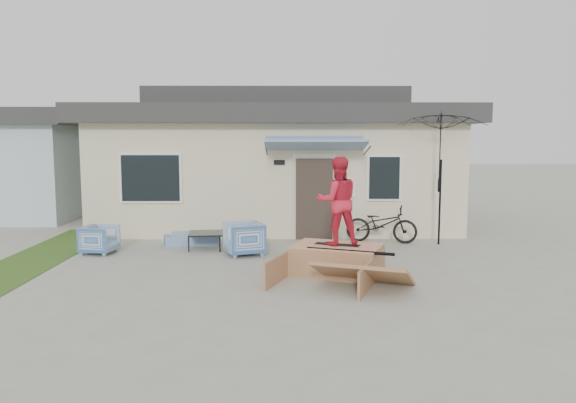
{
  "coord_description": "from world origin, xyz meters",
  "views": [
    {
      "loc": [
        0.2,
        -9.73,
        2.64
      ],
      "look_at": [
        0.3,
        1.8,
        1.3
      ],
      "focal_mm": 34.55,
      "sensor_mm": 36.0,
      "label": 1
    }
  ],
  "objects_px": {
    "armchair_right": "(244,237)",
    "loveseat": "(192,235)",
    "armchair_left": "(99,238)",
    "patio_umbrella": "(441,174)",
    "bicycle": "(382,220)",
    "skater": "(338,199)",
    "coffee_table": "(206,241)",
    "skate_ramp": "(336,260)",
    "skateboard": "(337,244)"
  },
  "relations": [
    {
      "from": "skate_ramp",
      "to": "skater",
      "type": "bearing_deg",
      "value": 90.0
    },
    {
      "from": "coffee_table",
      "to": "skater",
      "type": "bearing_deg",
      "value": -39.48
    },
    {
      "from": "skate_ramp",
      "to": "skateboard",
      "type": "relative_size",
      "value": 2.52
    },
    {
      "from": "skate_ramp",
      "to": "skater",
      "type": "xyz_separation_m",
      "value": [
        0.02,
        0.05,
        1.18
      ]
    },
    {
      "from": "armchair_left",
      "to": "bicycle",
      "type": "relative_size",
      "value": 0.4
    },
    {
      "from": "skateboard",
      "to": "coffee_table",
      "type": "bearing_deg",
      "value": 161.58
    },
    {
      "from": "armchair_left",
      "to": "coffee_table",
      "type": "bearing_deg",
      "value": -67.13
    },
    {
      "from": "armchair_right",
      "to": "skater",
      "type": "xyz_separation_m",
      "value": [
        1.94,
        -1.68,
        1.04
      ]
    },
    {
      "from": "armchair_left",
      "to": "coffee_table",
      "type": "distance_m",
      "value": 2.42
    },
    {
      "from": "skater",
      "to": "skate_ramp",
      "type": "bearing_deg",
      "value": 61.81
    },
    {
      "from": "loveseat",
      "to": "patio_umbrella",
      "type": "xyz_separation_m",
      "value": [
        6.1,
        0.06,
        1.49
      ]
    },
    {
      "from": "armchair_right",
      "to": "coffee_table",
      "type": "height_order",
      "value": "armchair_right"
    },
    {
      "from": "armchair_left",
      "to": "bicycle",
      "type": "height_order",
      "value": "bicycle"
    },
    {
      "from": "skate_ramp",
      "to": "bicycle",
      "type": "bearing_deg",
      "value": 86.69
    },
    {
      "from": "loveseat",
      "to": "armchair_right",
      "type": "relative_size",
      "value": 1.59
    },
    {
      "from": "bicycle",
      "to": "patio_umbrella",
      "type": "relative_size",
      "value": 0.66
    },
    {
      "from": "armchair_left",
      "to": "bicycle",
      "type": "bearing_deg",
      "value": -68.23
    },
    {
      "from": "armchair_left",
      "to": "coffee_table",
      "type": "relative_size",
      "value": 0.89
    },
    {
      "from": "coffee_table",
      "to": "bicycle",
      "type": "distance_m",
      "value": 4.39
    },
    {
      "from": "skater",
      "to": "armchair_right",
      "type": "bearing_deg",
      "value": -48.3
    },
    {
      "from": "skate_ramp",
      "to": "armchair_right",
      "type": "bearing_deg",
      "value": 158.75
    },
    {
      "from": "armchair_right",
      "to": "coffee_table",
      "type": "xyz_separation_m",
      "value": [
        -0.94,
        0.68,
        -0.21
      ]
    },
    {
      "from": "armchair_left",
      "to": "skateboard",
      "type": "height_order",
      "value": "armchair_left"
    },
    {
      "from": "armchair_left",
      "to": "patio_umbrella",
      "type": "bearing_deg",
      "value": -71.9
    },
    {
      "from": "loveseat",
      "to": "skate_ramp",
      "type": "bearing_deg",
      "value": 122.63
    },
    {
      "from": "coffee_table",
      "to": "skater",
      "type": "xyz_separation_m",
      "value": [
        2.87,
        -2.37,
        1.26
      ]
    },
    {
      "from": "coffee_table",
      "to": "patio_umbrella",
      "type": "height_order",
      "value": "patio_umbrella"
    },
    {
      "from": "armchair_right",
      "to": "loveseat",
      "type": "bearing_deg",
      "value": -150.09
    },
    {
      "from": "armchair_left",
      "to": "skater",
      "type": "distance_m",
      "value": 5.66
    },
    {
      "from": "patio_umbrella",
      "to": "bicycle",
      "type": "bearing_deg",
      "value": 169.48
    },
    {
      "from": "skater",
      "to": "armchair_left",
      "type": "bearing_deg",
      "value": -26.86
    },
    {
      "from": "loveseat",
      "to": "armchair_right",
      "type": "height_order",
      "value": "armchair_right"
    },
    {
      "from": "loveseat",
      "to": "coffee_table",
      "type": "xyz_separation_m",
      "value": [
        0.43,
        -0.48,
        -0.06
      ]
    },
    {
      "from": "patio_umbrella",
      "to": "loveseat",
      "type": "bearing_deg",
      "value": -179.43
    },
    {
      "from": "coffee_table",
      "to": "skateboard",
      "type": "xyz_separation_m",
      "value": [
        2.87,
        -2.37,
        0.38
      ]
    },
    {
      "from": "bicycle",
      "to": "skater",
      "type": "height_order",
      "value": "skater"
    },
    {
      "from": "coffee_table",
      "to": "patio_umbrella",
      "type": "bearing_deg",
      "value": 5.43
    },
    {
      "from": "patio_umbrella",
      "to": "skate_ramp",
      "type": "xyz_separation_m",
      "value": [
        -2.83,
        -2.96,
        -1.47
      ]
    },
    {
      "from": "loveseat",
      "to": "bicycle",
      "type": "xyz_separation_m",
      "value": [
        4.72,
        0.32,
        0.31
      ]
    },
    {
      "from": "loveseat",
      "to": "skater",
      "type": "height_order",
      "value": "skater"
    },
    {
      "from": "coffee_table",
      "to": "bicycle",
      "type": "xyz_separation_m",
      "value": [
        4.3,
        0.8,
        0.37
      ]
    },
    {
      "from": "skateboard",
      "to": "bicycle",
      "type": "bearing_deg",
      "value": 86.83
    },
    {
      "from": "bicycle",
      "to": "skate_ramp",
      "type": "xyz_separation_m",
      "value": [
        -1.44,
        -3.22,
        -0.29
      ]
    },
    {
      "from": "skateboard",
      "to": "armchair_left",
      "type": "bearing_deg",
      "value": -178.47
    },
    {
      "from": "coffee_table",
      "to": "patio_umbrella",
      "type": "distance_m",
      "value": 5.91
    },
    {
      "from": "loveseat",
      "to": "bicycle",
      "type": "relative_size",
      "value": 0.74
    },
    {
      "from": "skate_ramp",
      "to": "skateboard",
      "type": "height_order",
      "value": "skateboard"
    },
    {
      "from": "loveseat",
      "to": "armchair_left",
      "type": "bearing_deg",
      "value": 11.2
    },
    {
      "from": "armchair_right",
      "to": "skater",
      "type": "relative_size",
      "value": 0.48
    },
    {
      "from": "loveseat",
      "to": "patio_umbrella",
      "type": "bearing_deg",
      "value": 164.67
    }
  ]
}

